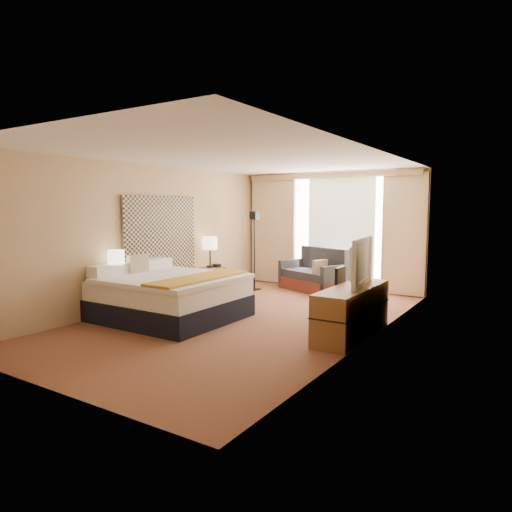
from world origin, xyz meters
The scene contains 21 objects.
floor centered at (0.00, 0.00, 0.00)m, with size 4.20×7.00×0.02m, color #511D17.
ceiling centered at (0.00, 0.00, 2.60)m, with size 4.20×7.00×0.02m, color white.
wall_back centered at (0.00, 3.50, 1.30)m, with size 4.20×0.02×2.60m, color tan.
wall_front centered at (0.00, -3.50, 1.30)m, with size 4.20×0.02×2.60m, color tan.
wall_left centered at (-2.10, 0.00, 1.30)m, with size 0.02×7.00×2.60m, color tan.
wall_right centered at (2.10, 0.00, 1.30)m, with size 0.02×7.00×2.60m, color tan.
headboard centered at (-2.06, 0.20, 1.28)m, with size 0.06×1.85×1.50m, color black.
nightstand_left centered at (-1.87, -1.05, 0.28)m, with size 0.45×0.52×0.55m, color olive.
nightstand_right centered at (-1.87, 1.45, 0.28)m, with size 0.45×0.52×0.55m, color olive.
media_dresser centered at (1.83, 0.00, 0.35)m, with size 0.50×1.80×0.70m, color olive.
window centered at (0.25, 3.47, 1.32)m, with size 2.30×0.02×2.30m, color silver.
curtains centered at (0.00, 3.39, 1.41)m, with size 4.12×0.19×2.56m.
bed centered at (-1.06, -0.65, 0.37)m, with size 2.09×1.91×1.02m.
loveseat centered at (-0.15, 2.97, 0.31)m, with size 1.68×1.30×0.93m.
floor_lamp centered at (-1.30, 2.30, 1.22)m, with size 0.22×0.22×1.73m.
desk_chair centered at (1.39, 0.33, 0.41)m, with size 0.45×0.45×0.92m.
lamp_left centered at (-1.88, -1.03, 0.99)m, with size 0.27×0.27×0.57m.
lamp_right centered at (-1.88, 1.46, 1.06)m, with size 0.31×0.31×0.65m.
tissue_box centered at (-1.77, -1.04, 0.60)m, with size 0.11×0.11×0.10m, color #97C1E9.
telephone centered at (-1.82, 1.60, 0.58)m, with size 0.16×0.13×0.06m, color black.
television centered at (1.78, 0.16, 1.04)m, with size 1.18×0.16×0.68m, color black.
Camera 1 is at (4.09, -6.10, 1.82)m, focal length 32.00 mm.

